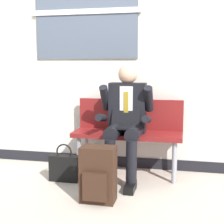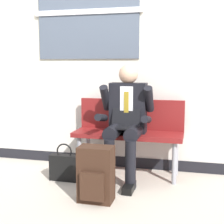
{
  "view_description": "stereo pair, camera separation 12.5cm",
  "coord_description": "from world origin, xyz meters",
  "views": [
    {
      "loc": [
        0.87,
        -3.27,
        1.24
      ],
      "look_at": [
        0.13,
        0.08,
        0.75
      ],
      "focal_mm": 52.6,
      "sensor_mm": 36.0,
      "label": 1
    },
    {
      "loc": [
        0.99,
        -3.24,
        1.24
      ],
      "look_at": [
        0.13,
        0.08,
        0.75
      ],
      "focal_mm": 52.6,
      "sensor_mm": 36.0,
      "label": 2
    }
  ],
  "objects": [
    {
      "name": "station_wall",
      "position": [
        -0.0,
        0.63,
        1.45
      ],
      "size": [
        6.82,
        0.16,
        2.91
      ],
      "color": "beige",
      "rests_on": "ground"
    },
    {
      "name": "person_seated",
      "position": [
        0.27,
        0.15,
        0.67
      ],
      "size": [
        0.57,
        0.7,
        1.25
      ],
      "color": "black",
      "rests_on": "ground"
    },
    {
      "name": "bench_with_person",
      "position": [
        0.27,
        0.35,
        0.52
      ],
      "size": [
        1.21,
        0.42,
        0.85
      ],
      "color": "maroon",
      "rests_on": "ground"
    },
    {
      "name": "handbag",
      "position": [
        -0.36,
        -0.05,
        0.15
      ],
      "size": [
        0.32,
        0.11,
        0.41
      ],
      "color": "black",
      "rests_on": "ground"
    },
    {
      "name": "ground_plane",
      "position": [
        0.0,
        0.0,
        0.0
      ],
      "size": [
        18.0,
        18.0,
        0.0
      ],
      "primitive_type": "plane",
      "color": "#B2A899"
    },
    {
      "name": "backpack",
      "position": [
        0.13,
        -0.5,
        0.25
      ],
      "size": [
        0.31,
        0.24,
        0.51
      ],
      "color": "#331E14",
      "rests_on": "ground"
    }
  ]
}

